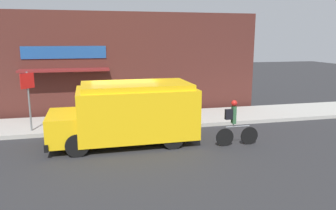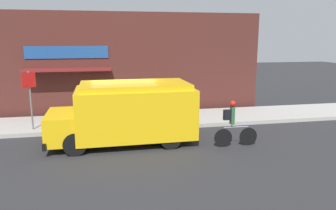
{
  "view_description": "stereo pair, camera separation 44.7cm",
  "coord_description": "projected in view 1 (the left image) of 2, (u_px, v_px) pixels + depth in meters",
  "views": [
    {
      "loc": [
        -1.29,
        -13.06,
        3.81
      ],
      "look_at": [
        1.78,
        -0.2,
        1.1
      ],
      "focal_mm": 35.0,
      "sensor_mm": 36.0,
      "label": 1
    },
    {
      "loc": [
        -0.86,
        -13.16,
        3.81
      ],
      "look_at": [
        1.78,
        -0.2,
        1.1
      ],
      "focal_mm": 35.0,
      "sensor_mm": 36.0,
      "label": 2
    }
  ],
  "objects": [
    {
      "name": "storefront",
      "position": [
        115.0,
        64.0,
        16.15
      ],
      "size": [
        14.76,
        1.04,
        5.08
      ],
      "color": "#4C231E",
      "rests_on": "ground_plane"
    },
    {
      "name": "ground_plane",
      "position": [
        125.0,
        132.0,
        13.5
      ],
      "size": [
        70.0,
        70.0,
        0.0
      ],
      "primitive_type": "plane",
      "color": "#2B2B2D"
    },
    {
      "name": "cyclist",
      "position": [
        235.0,
        124.0,
        11.68
      ],
      "size": [
        1.6,
        0.22,
        1.67
      ],
      "rotation": [
        0.0,
        0.0,
        -0.02
      ],
      "color": "black",
      "rests_on": "ground_plane"
    },
    {
      "name": "stop_sign_post",
      "position": [
        28.0,
        92.0,
        12.81
      ],
      "size": [
        0.45,
        0.45,
        2.37
      ],
      "color": "slate",
      "rests_on": "sidewalk"
    },
    {
      "name": "sidewalk",
      "position": [
        122.0,
        122.0,
        14.88
      ],
      "size": [
        28.0,
        2.92,
        0.16
      ],
      "color": "#ADAAA3",
      "rests_on": "ground_plane"
    },
    {
      "name": "trash_bin",
      "position": [
        146.0,
        108.0,
        15.25
      ],
      "size": [
        0.6,
        0.6,
        0.86
      ],
      "color": "#38383D",
      "rests_on": "sidewalk"
    },
    {
      "name": "school_bus",
      "position": [
        129.0,
        112.0,
        11.92
      ],
      "size": [
        5.25,
        2.83,
        2.23
      ],
      "rotation": [
        0.0,
        0.0,
        0.01
      ],
      "color": "yellow",
      "rests_on": "ground_plane"
    }
  ]
}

